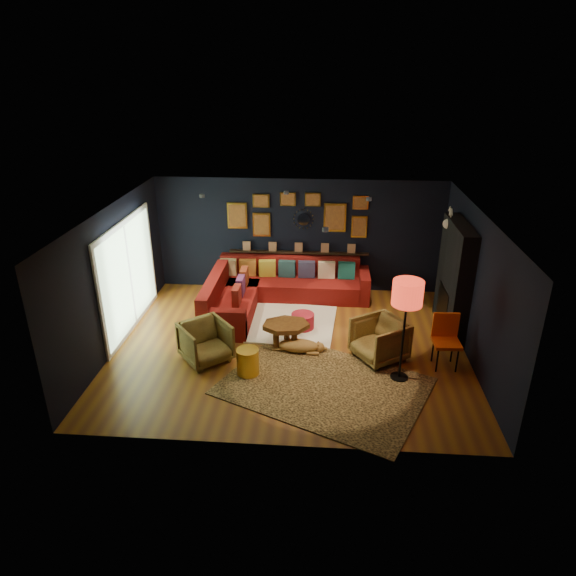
# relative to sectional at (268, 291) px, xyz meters

# --- Properties ---
(floor) EXTENTS (6.50, 6.50, 0.00)m
(floor) POSITION_rel_sectional_xyz_m (0.61, -1.81, -0.32)
(floor) COLOR #8F561A
(floor) RESTS_ON ground
(room_walls) EXTENTS (6.50, 6.50, 6.50)m
(room_walls) POSITION_rel_sectional_xyz_m (0.61, -1.81, 1.27)
(room_walls) COLOR black
(room_walls) RESTS_ON ground
(sectional) EXTENTS (3.41, 2.69, 0.86)m
(sectional) POSITION_rel_sectional_xyz_m (0.00, 0.00, 0.00)
(sectional) COLOR maroon
(sectional) RESTS_ON ground
(ledge) EXTENTS (3.20, 0.12, 0.04)m
(ledge) POSITION_rel_sectional_xyz_m (0.61, 0.87, 0.60)
(ledge) COLOR black
(ledge) RESTS_ON room_walls
(gallery_wall) EXTENTS (3.15, 0.04, 1.02)m
(gallery_wall) POSITION_rel_sectional_xyz_m (0.60, 0.91, 1.48)
(gallery_wall) COLOR gold
(gallery_wall) RESTS_ON room_walls
(sunburst_mirror) EXTENTS (0.47, 0.16, 0.47)m
(sunburst_mirror) POSITION_rel_sectional_xyz_m (0.71, 0.91, 1.38)
(sunburst_mirror) COLOR silver
(sunburst_mirror) RESTS_ON room_walls
(fireplace) EXTENTS (0.31, 1.60, 2.20)m
(fireplace) POSITION_rel_sectional_xyz_m (3.71, -0.91, 0.70)
(fireplace) COLOR black
(fireplace) RESTS_ON ground
(deer_head) EXTENTS (0.50, 0.28, 0.45)m
(deer_head) POSITION_rel_sectional_xyz_m (3.75, -0.41, 1.73)
(deer_head) COLOR white
(deer_head) RESTS_ON fireplace
(sliding_door) EXTENTS (0.06, 2.80, 2.20)m
(sliding_door) POSITION_rel_sectional_xyz_m (-2.60, -1.21, 0.78)
(sliding_door) COLOR white
(sliding_door) RESTS_ON ground
(ceiling_spots) EXTENTS (3.30, 2.50, 0.06)m
(ceiling_spots) POSITION_rel_sectional_xyz_m (0.61, -1.01, 2.24)
(ceiling_spots) COLOR black
(ceiling_spots) RESTS_ON room_walls
(shag_rug) EXTENTS (2.64, 2.02, 0.03)m
(shag_rug) POSITION_rel_sectional_xyz_m (0.19, -0.89, -0.31)
(shag_rug) COLOR white
(shag_rug) RESTS_ON ground
(leopard_rug) EXTENTS (3.84, 3.40, 0.02)m
(leopard_rug) POSITION_rel_sectional_xyz_m (1.27, -3.08, -0.31)
(leopard_rug) COLOR tan
(leopard_rug) RESTS_ON ground
(coffee_table) EXTENTS (1.00, 0.81, 0.45)m
(coffee_table) POSITION_rel_sectional_xyz_m (0.53, -1.82, 0.07)
(coffee_table) COLOR brown
(coffee_table) RESTS_ON shag_rug
(pouf) EXTENTS (0.46, 0.46, 0.30)m
(pouf) POSITION_rel_sectional_xyz_m (0.81, -1.11, -0.14)
(pouf) COLOR #A31B2B
(pouf) RESTS_ON shag_rug
(armchair_left) EXTENTS (1.07, 1.06, 0.80)m
(armchair_left) POSITION_rel_sectional_xyz_m (-0.85, -2.41, 0.08)
(armchair_left) COLOR gold
(armchair_left) RESTS_ON ground
(armchair_right) EXTENTS (1.08, 1.09, 0.83)m
(armchair_right) POSITION_rel_sectional_xyz_m (2.24, -2.11, 0.09)
(armchair_right) COLOR gold
(armchair_right) RESTS_ON ground
(gold_stool) EXTENTS (0.39, 0.39, 0.48)m
(gold_stool) POSITION_rel_sectional_xyz_m (-0.04, -2.81, -0.08)
(gold_stool) COLOR gold
(gold_stool) RESTS_ON ground
(orange_chair) EXTENTS (0.47, 0.47, 0.96)m
(orange_chair) POSITION_rel_sectional_xyz_m (3.36, -2.23, 0.24)
(orange_chair) COLOR black
(orange_chair) RESTS_ON ground
(floor_lamp) EXTENTS (0.49, 0.49, 1.80)m
(floor_lamp) POSITION_rel_sectional_xyz_m (2.54, -2.74, 1.20)
(floor_lamp) COLOR black
(floor_lamp) RESTS_ON ground
(dog) EXTENTS (1.04, 0.54, 0.32)m
(dog) POSITION_rel_sectional_xyz_m (0.79, -2.01, -0.14)
(dog) COLOR tan
(dog) RESTS_ON leopard_rug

